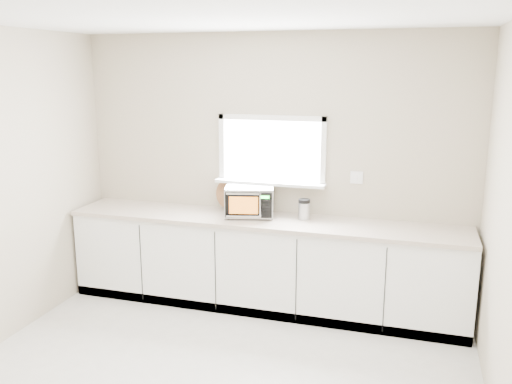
% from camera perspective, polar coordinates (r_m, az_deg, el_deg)
% --- Properties ---
extents(back_wall, '(4.00, 0.17, 2.70)m').
position_cam_1_polar(back_wall, '(5.47, 1.70, 2.50)').
color(back_wall, '#B4A38F').
rests_on(back_wall, ground).
extents(cabinets, '(3.92, 0.60, 0.88)m').
position_cam_1_polar(cabinets, '(5.45, 0.81, -7.65)').
color(cabinets, white).
rests_on(cabinets, ground).
extents(countertop, '(3.92, 0.64, 0.04)m').
position_cam_1_polar(countertop, '(5.29, 0.79, -3.02)').
color(countertop, beige).
rests_on(countertop, cabinets).
extents(microwave, '(0.54, 0.46, 0.30)m').
position_cam_1_polar(microwave, '(5.34, -0.66, -0.89)').
color(microwave, black).
rests_on(microwave, countertop).
extents(knife_block, '(0.10, 0.20, 0.28)m').
position_cam_1_polar(knife_block, '(5.40, -2.52, -1.18)').
color(knife_block, '#412A17').
rests_on(knife_block, countertop).
extents(cutting_board, '(0.33, 0.08, 0.33)m').
position_cam_1_polar(cutting_board, '(5.60, -2.60, -0.16)').
color(cutting_board, brown).
rests_on(cutting_board, countertop).
extents(coffee_grinder, '(0.12, 0.12, 0.20)m').
position_cam_1_polar(coffee_grinder, '(5.26, 5.09, -1.80)').
color(coffee_grinder, '#B5B8BD').
rests_on(coffee_grinder, countertop).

